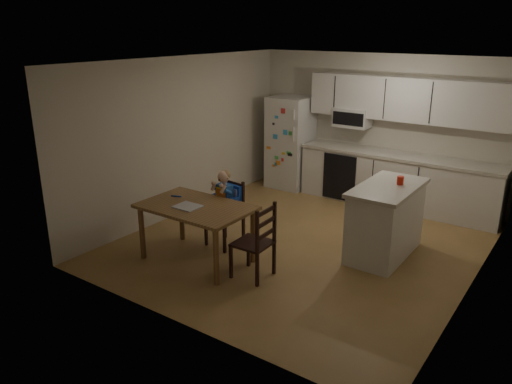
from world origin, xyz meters
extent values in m
cube|color=olive|center=(0.00, 0.00, -0.01)|extent=(4.50, 5.00, 0.01)
cube|color=beige|center=(0.00, 2.50, 1.25)|extent=(4.50, 0.02, 2.50)
cube|color=beige|center=(-2.25, 0.00, 1.25)|extent=(0.02, 5.00, 2.50)
cube|color=beige|center=(2.25, 0.00, 1.25)|extent=(0.02, 5.00, 2.50)
cube|color=white|center=(0.00, 0.00, 2.50)|extent=(4.50, 5.00, 0.01)
cube|color=silver|center=(-1.55, 2.15, 0.85)|extent=(0.72, 0.70, 1.70)
cube|color=silver|center=(0.53, 2.20, 0.43)|extent=(3.34, 0.60, 0.86)
cube|color=beige|center=(0.53, 2.19, 0.89)|extent=(3.37, 0.62, 0.05)
cube|color=black|center=(-0.39, 1.89, 0.43)|extent=(0.60, 0.02, 0.80)
cube|color=silver|center=(0.53, 2.33, 1.80)|extent=(3.34, 0.34, 0.70)
cube|color=silver|center=(-0.39, 2.30, 1.42)|extent=(0.60, 0.38, 0.33)
cube|color=silver|center=(1.07, 0.29, 0.46)|extent=(0.62, 1.25, 0.91)
cube|color=beige|center=(1.07, 0.29, 0.94)|extent=(0.69, 1.31, 0.05)
cylinder|color=red|center=(1.17, 0.43, 1.02)|extent=(0.09, 0.09, 0.11)
cube|color=brown|center=(-0.86, -1.28, 0.74)|extent=(1.42, 0.91, 0.04)
cylinder|color=brown|center=(-1.49, -1.65, 0.36)|extent=(0.07, 0.07, 0.72)
cylinder|color=brown|center=(-1.49, -0.90, 0.36)|extent=(0.07, 0.07, 0.72)
cylinder|color=brown|center=(-0.23, -1.65, 0.36)|extent=(0.07, 0.07, 0.72)
cylinder|color=brown|center=(-0.23, -0.90, 0.36)|extent=(0.07, 0.07, 0.72)
cube|color=#A4A4A9|center=(-0.91, -1.38, 0.77)|extent=(0.32, 0.27, 0.01)
cylinder|color=blue|center=(-1.32, -1.18, 0.77)|extent=(0.12, 0.06, 0.02)
cube|color=black|center=(-0.86, -0.71, 0.42)|extent=(0.46, 0.46, 0.03)
cube|color=black|center=(-1.07, -0.87, 0.20)|extent=(0.04, 0.04, 0.41)
cube|color=black|center=(-1.02, -0.50, 0.20)|extent=(0.04, 0.04, 0.41)
cube|color=black|center=(-0.70, -0.91, 0.20)|extent=(0.04, 0.04, 0.41)
cube|color=black|center=(-0.65, -0.55, 0.20)|extent=(0.04, 0.04, 0.41)
cube|color=black|center=(-0.84, -0.53, 0.68)|extent=(0.41, 0.09, 0.49)
cube|color=blue|center=(-0.86, -0.71, 0.49)|extent=(0.41, 0.37, 0.10)
cube|color=blue|center=(-0.84, -0.57, 0.70)|extent=(0.37, 0.10, 0.33)
cube|color=#5E66C9|center=(-0.86, -0.73, 0.54)|extent=(0.32, 0.28, 0.02)
cube|color=#1B3E93|center=(-0.86, -0.70, 0.76)|extent=(0.23, 0.16, 0.25)
cube|color=orange|center=(-0.87, -0.76, 0.75)|extent=(0.18, 0.03, 0.19)
sphere|color=beige|center=(-0.86, -0.71, 1.00)|extent=(0.18, 0.18, 0.16)
ellipsoid|color=olive|center=(-0.86, -0.71, 1.02)|extent=(0.18, 0.17, 0.14)
cube|color=black|center=(-0.01, -1.23, 0.43)|extent=(0.43, 0.43, 0.03)
cube|color=black|center=(-0.21, -1.04, 0.21)|extent=(0.04, 0.04, 0.42)
cube|color=black|center=(0.17, -1.03, 0.21)|extent=(0.04, 0.04, 0.42)
cube|color=black|center=(-0.19, -1.42, 0.21)|extent=(0.04, 0.04, 0.42)
cube|color=black|center=(0.19, -1.41, 0.21)|extent=(0.04, 0.04, 0.42)
cube|color=black|center=(0.18, -1.22, 0.70)|extent=(0.05, 0.42, 0.50)
camera|label=1|loc=(3.19, -5.71, 2.93)|focal=35.00mm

